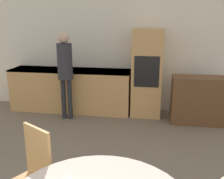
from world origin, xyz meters
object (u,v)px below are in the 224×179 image
sideboard (198,100)px  chair_far_left (32,173)px  oven_unit (147,73)px  person_standing (65,66)px

sideboard → chair_far_left: size_ratio=1.00×
oven_unit → person_standing: oven_unit is taller
oven_unit → person_standing: size_ratio=1.03×
chair_far_left → person_standing: bearing=132.8°
oven_unit → chair_far_left: 3.28m
oven_unit → person_standing: 1.64m
chair_far_left → person_standing: size_ratio=0.57×
sideboard → oven_unit: bearing=163.1°
oven_unit → sideboard: size_ratio=1.80×
sideboard → person_standing: (-2.53, -0.19, 0.62)m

